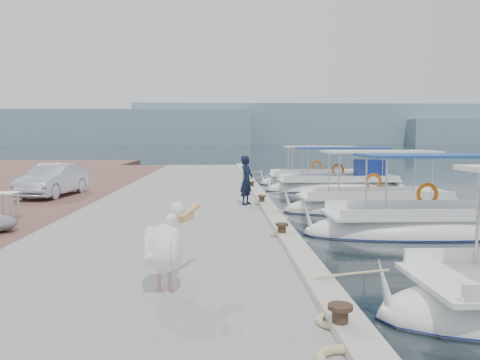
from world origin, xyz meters
The scene contains 15 objects.
ground centered at (0.00, 0.00, 0.00)m, with size 400.00×400.00×0.00m, color black.
concrete_quay centered at (-3.00, 5.00, 0.25)m, with size 6.00×40.00×0.50m, color gray.
quay_curb centered at (-0.22, 5.00, 0.56)m, with size 0.44×40.00×0.12m, color #ADA699.
cobblestone_strip centered at (-8.00, 5.00, 0.25)m, with size 4.00×40.00×0.50m, color brown.
distant_hills centered at (29.61, 201.49, 7.61)m, with size 330.00×60.00×18.00m.
fishing_caique_b centered at (4.25, -0.79, 0.12)m, with size 7.33×2.27×2.83m.
fishing_caique_c centered at (3.90, 3.21, 0.13)m, with size 6.61×2.08×2.83m.
fishing_caique_d centered at (4.39, 10.09, 0.19)m, with size 7.39×2.35×2.83m.
fishing_caique_e centered at (3.82, 13.55, 0.12)m, with size 6.46×2.30×2.83m.
mooring_bollards centered at (-0.35, 1.50, 0.69)m, with size 0.28×20.28×0.33m.
pelican centered at (-2.47, -6.88, 1.13)m, with size 0.90×1.55×1.22m.
fisherman centered at (-0.83, 1.69, 1.31)m, with size 0.59×0.39×1.61m, color black.
parked_car centered at (-7.98, 4.29, 1.10)m, with size 1.28×3.67×1.21m, color silver.
folding_table centered at (-7.41, -0.84, 1.02)m, with size 0.55×0.55×0.73m.
rope_coil centered at (-0.51, -9.23, 0.55)m, with size 0.54×0.54×0.10m, color #C6B284.
Camera 1 is at (-1.67, -13.49, 2.66)m, focal length 35.00 mm.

